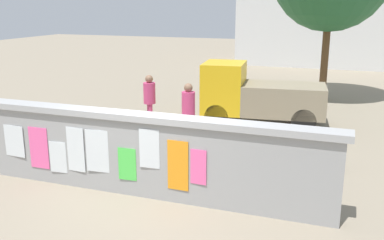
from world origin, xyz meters
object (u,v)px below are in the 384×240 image
(person_bystander, at_px, (188,108))
(bicycle_far, at_px, (298,154))
(bicycle_near, at_px, (209,155))
(person_walking, at_px, (150,97))
(motorcycle, at_px, (112,127))
(auto_rickshaw_truck, at_px, (256,95))

(person_bystander, bearing_deg, bicycle_far, -16.06)
(bicycle_near, distance_m, person_walking, 3.59)
(person_walking, bearing_deg, bicycle_far, -21.18)
(motorcycle, relative_size, person_walking, 1.16)
(motorcycle, xyz_separation_m, bicycle_far, (4.74, -0.18, -0.10))
(motorcycle, bearing_deg, auto_rickshaw_truck, 46.20)
(motorcycle, distance_m, bicycle_near, 3.06)
(auto_rickshaw_truck, relative_size, bicycle_far, 2.21)
(bicycle_far, distance_m, person_walking, 4.74)
(person_walking, bearing_deg, bicycle_near, -43.68)
(bicycle_near, relative_size, bicycle_far, 1.00)
(motorcycle, relative_size, bicycle_near, 1.11)
(bicycle_near, xyz_separation_m, person_bystander, (-1.06, 1.57, 0.62))
(bicycle_near, bearing_deg, motorcycle, 162.40)
(auto_rickshaw_truck, bearing_deg, bicycle_far, -64.29)
(bicycle_far, distance_m, person_bystander, 3.06)
(auto_rickshaw_truck, distance_m, person_bystander, 2.86)
(person_bystander, bearing_deg, bicycle_near, -56.13)
(bicycle_far, bearing_deg, bicycle_near, -157.78)
(bicycle_near, distance_m, person_bystander, 1.99)
(bicycle_near, height_order, person_walking, person_walking)
(motorcycle, xyz_separation_m, bicycle_near, (2.92, -0.93, -0.10))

